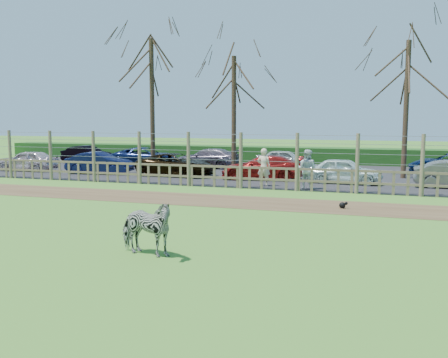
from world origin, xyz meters
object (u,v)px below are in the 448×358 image
(tree_left, at_px, (152,73))
(car_0, at_px, (28,161))
(crow, at_px, (343,205))
(tree_mid, at_px, (234,86))
(visitor_b, at_px, (307,169))
(tree_right, at_px, (407,76))
(car_1, at_px, (100,163))
(visitor_a, at_px, (264,167))
(car_9, at_px, (207,158))
(car_7, at_px, (87,155))
(car_8, at_px, (146,157))
(car_2, at_px, (176,165))
(zebra, at_px, (145,228))
(car_10, at_px, (286,160))
(car_3, at_px, (262,167))
(car_4, at_px, (345,171))

(tree_left, relative_size, car_0, 2.24)
(tree_left, distance_m, crow, 14.96)
(tree_mid, xyz_separation_m, visitor_b, (4.85, -5.00, -3.96))
(tree_right, height_order, car_1, tree_right)
(visitor_b, xyz_separation_m, car_0, (-16.77, 2.56, -0.26))
(visitor_a, xyz_separation_m, car_9, (-5.29, 7.10, -0.26))
(car_7, bearing_deg, tree_mid, -96.99)
(car_8, bearing_deg, car_9, -97.05)
(car_2, distance_m, car_9, 4.60)
(zebra, xyz_separation_m, car_10, (-0.58, 19.55, -0.01))
(visitor_a, bearing_deg, car_1, -4.91)
(zebra, bearing_deg, tree_left, 35.00)
(car_2, height_order, car_3, same)
(car_10, bearing_deg, zebra, 179.49)
(car_7, bearing_deg, car_4, -100.20)
(zebra, bearing_deg, car_10, 11.22)
(car_9, bearing_deg, car_0, -61.18)
(visitor_a, relative_size, car_3, 0.42)
(tree_left, xyz_separation_m, car_10, (6.90, 3.84, -4.98))
(crow, bearing_deg, car_4, 94.08)
(tree_left, relative_size, car_7, 2.16)
(visitor_b, xyz_separation_m, car_8, (-11.57, 7.45, -0.26))
(car_9, bearing_deg, car_8, -88.49)
(car_9, bearing_deg, car_2, 0.12)
(tree_mid, xyz_separation_m, car_4, (6.27, -2.53, -4.23))
(zebra, distance_m, car_7, 23.99)
(tree_left, xyz_separation_m, crow, (11.25, -8.19, -5.50))
(crow, relative_size, car_4, 0.08)
(tree_right, distance_m, car_2, 12.73)
(zebra, distance_m, car_9, 19.90)
(tree_mid, xyz_separation_m, car_10, (2.40, 2.84, -4.23))
(visitor_a, distance_m, visitor_b, 2.04)
(tree_mid, xyz_separation_m, visitor_a, (2.84, -4.66, -3.96))
(car_0, relative_size, car_7, 0.97)
(visitor_a, bearing_deg, tree_left, -19.07)
(crow, bearing_deg, tree_right, 76.90)
(tree_right, relative_size, car_2, 1.70)
(car_8, bearing_deg, tree_right, -104.05)
(car_0, bearing_deg, car_4, 86.20)
(tree_left, distance_m, visitor_a, 9.46)
(tree_left, height_order, tree_mid, tree_left)
(car_7, xyz_separation_m, car_10, (13.62, 0.20, 0.00))
(crow, height_order, car_7, car_7)
(visitor_b, xyz_separation_m, car_7, (-16.07, 7.64, -0.26))
(crow, relative_size, car_9, 0.07)
(tree_right, xyz_separation_m, car_0, (-20.92, -2.94, -4.60))
(car_2, bearing_deg, car_8, 47.03)
(visitor_b, relative_size, car_4, 0.49)
(car_4, distance_m, car_10, 6.62)
(crow, bearing_deg, car_1, 154.14)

